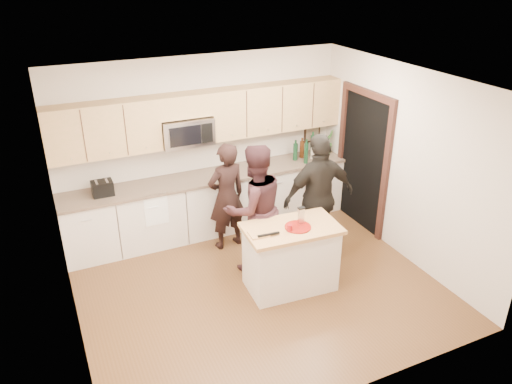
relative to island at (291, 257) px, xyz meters
name	(u,v)px	position (x,y,z in m)	size (l,w,h in m)	color
floor	(258,286)	(-0.39, 0.18, -0.45)	(4.50, 4.50, 0.00)	#53341C
room_shell	(258,165)	(-0.39, 0.18, 1.28)	(4.52, 4.02, 2.71)	beige
back_cabinetry	(212,202)	(-0.39, 1.87, 0.02)	(4.50, 0.66, 0.94)	beige
upper_cabinetry	(207,115)	(-0.35, 2.02, 1.39)	(4.50, 0.33, 0.75)	tan
microwave	(186,131)	(-0.70, 1.98, 1.20)	(0.76, 0.41, 0.40)	silver
doorway	(363,156)	(1.85, 1.08, 0.70)	(0.06, 1.25, 2.20)	black
framed_picture	(312,131)	(1.56, 2.17, 0.83)	(0.30, 0.03, 0.38)	black
dish_towel	(153,200)	(-1.34, 1.68, 0.35)	(0.34, 0.60, 0.48)	white
island	(291,257)	(0.00, 0.00, 0.00)	(1.25, 0.78, 0.90)	beige
red_plate	(298,227)	(0.06, -0.05, 0.45)	(0.33, 0.33, 0.02)	maroon
box_grater	(301,215)	(0.14, 0.01, 0.58)	(0.08, 0.06, 0.22)	silver
drink_glass	(290,228)	(-0.08, -0.09, 0.49)	(0.06, 0.06, 0.09)	maroon
cutting_board	(259,234)	(-0.46, -0.01, 0.45)	(0.23, 0.20, 0.02)	#B58A4B
tongs	(269,234)	(-0.37, -0.09, 0.47)	(0.28, 0.03, 0.02)	black
knife	(266,235)	(-0.39, -0.07, 0.47)	(0.22, 0.02, 0.01)	silver
toaster	(102,188)	(-1.99, 1.85, 0.59)	(0.29, 0.22, 0.21)	black
bottle_cluster	(310,147)	(1.37, 1.87, 0.66)	(0.65, 0.33, 0.42)	black
orchid	(327,142)	(1.71, 1.90, 0.69)	(0.23, 0.19, 0.42)	#356B2B
woman_left	(227,197)	(-0.35, 1.31, 0.36)	(0.59, 0.39, 1.63)	black
woman_center	(254,209)	(-0.22, 0.63, 0.45)	(0.88, 0.69, 1.81)	black
woman_right	(319,197)	(0.73, 0.55, 0.47)	(1.08, 0.45, 1.84)	black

